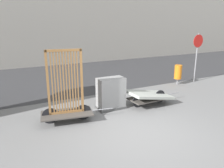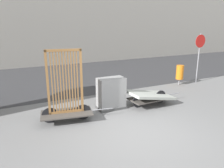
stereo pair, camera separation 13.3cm
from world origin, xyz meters
name	(u,v)px [view 2 (the right image)]	position (x,y,z in m)	size (l,w,h in m)	color
ground_plane	(139,134)	(0.00, 0.00, 0.00)	(60.00, 60.00, 0.00)	slate
road_strip	(67,76)	(0.00, 7.54, 0.00)	(56.00, 7.66, 0.01)	#38383A
bike_cart_with_bedframe	(66,98)	(-1.56, 1.69, 0.74)	(2.29, 1.07, 2.24)	#4C4742
bike_cart_with_mattress	(150,96)	(1.57, 1.69, 0.36)	(2.34, 1.06, 0.60)	#4C4742
utility_cabinet	(111,94)	(0.14, 2.03, 0.52)	(1.01, 0.58, 1.12)	#4C4C4C
trash_bin	(180,72)	(4.53, 3.35, 0.63)	(0.35, 0.35, 0.98)	gray
sign_post	(199,50)	(5.69, 3.35, 1.65)	(0.64, 0.06, 2.47)	gray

